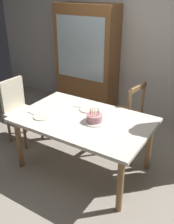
# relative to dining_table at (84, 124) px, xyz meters

# --- Properties ---
(ground) EXTENTS (6.40, 6.40, 0.00)m
(ground) POSITION_rel_dining_table_xyz_m (0.00, 0.00, -0.64)
(ground) COLOR #9E9384
(back_wall) EXTENTS (6.40, 0.10, 2.60)m
(back_wall) POSITION_rel_dining_table_xyz_m (0.00, 1.85, 0.66)
(back_wall) COLOR beige
(back_wall) RESTS_ON ground
(dining_table) EXTENTS (1.62, 1.04, 0.72)m
(dining_table) POSITION_rel_dining_table_xyz_m (0.00, 0.00, 0.00)
(dining_table) COLOR silver
(dining_table) RESTS_ON ground
(birthday_cake) EXTENTS (0.28, 0.28, 0.16)m
(birthday_cake) POSITION_rel_dining_table_xyz_m (0.15, 0.00, 0.12)
(birthday_cake) COLOR silver
(birthday_cake) RESTS_ON dining_table
(plate_near_celebrant) EXTENTS (0.22, 0.22, 0.01)m
(plate_near_celebrant) POSITION_rel_dining_table_xyz_m (-0.45, -0.23, 0.09)
(plate_near_celebrant) COLOR silver
(plate_near_celebrant) RESTS_ON dining_table
(plate_far_side) EXTENTS (0.22, 0.22, 0.01)m
(plate_far_side) POSITION_rel_dining_table_xyz_m (-0.08, 0.23, 0.09)
(plate_far_side) COLOR silver
(plate_far_side) RESTS_ON dining_table
(fork_near_celebrant) EXTENTS (0.18, 0.04, 0.01)m
(fork_near_celebrant) POSITION_rel_dining_table_xyz_m (-0.61, -0.24, 0.08)
(fork_near_celebrant) COLOR silver
(fork_near_celebrant) RESTS_ON dining_table
(fork_far_side) EXTENTS (0.18, 0.04, 0.01)m
(fork_far_side) POSITION_rel_dining_table_xyz_m (-0.24, 0.23, 0.08)
(fork_far_side) COLOR silver
(fork_far_side) RESTS_ON dining_table
(chair_spindle_back) EXTENTS (0.50, 0.50, 0.95)m
(chair_spindle_back) POSITION_rel_dining_table_xyz_m (0.18, 0.83, -0.18)
(chair_spindle_back) COLOR #9E7042
(chair_spindle_back) RESTS_ON ground
(chair_upholstered) EXTENTS (0.46, 0.46, 0.95)m
(chair_upholstered) POSITION_rel_dining_table_xyz_m (-1.20, 0.09, -0.11)
(chair_upholstered) COLOR beige
(chair_upholstered) RESTS_ON ground
(china_cabinet) EXTENTS (1.10, 0.45, 1.90)m
(china_cabinet) POSITION_rel_dining_table_xyz_m (-0.93, 1.56, 0.31)
(china_cabinet) COLOR brown
(china_cabinet) RESTS_ON ground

